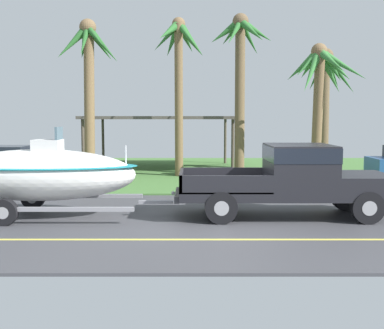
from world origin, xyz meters
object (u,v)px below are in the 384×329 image
pickup_truck_towing (299,177)px  palm_tree_mid (181,58)px  palm_tree_far_left (90,64)px  parked_sedan_near (3,163)px  carport_awning (163,119)px  palm_tree_near_right (322,78)px  palm_tree_near_left (243,61)px  boat_on_trailer (40,174)px  palm_tree_far_right (327,84)px

pickup_truck_towing → palm_tree_mid: palm_tree_mid is taller
palm_tree_far_left → parked_sedan_near: bearing=179.4°
palm_tree_far_left → palm_tree_mid: bearing=5.2°
carport_awning → palm_tree_near_right: size_ratio=1.34×
palm_tree_near_right → palm_tree_far_left: size_ratio=0.81×
pickup_truck_towing → palm_tree_near_left: palm_tree_near_left is taller
pickup_truck_towing → boat_on_trailer: boat_on_trailer is taller
palm_tree_near_left → palm_tree_far_left: (-6.40, -0.47, -0.21)m
palm_tree_far_left → palm_tree_near_left: bearing=4.2°
parked_sedan_near → carport_awning: 7.77m
pickup_truck_towing → palm_tree_far_left: size_ratio=0.85×
carport_awning → palm_tree_far_right: palm_tree_far_right is taller
carport_awning → palm_tree_far_left: palm_tree_far_left is taller
palm_tree_near_left → pickup_truck_towing: bearing=-85.4°
parked_sedan_near → carport_awning: carport_awning is taller
carport_awning → palm_tree_far_left: 5.18m
boat_on_trailer → palm_tree_mid: palm_tree_mid is taller
pickup_truck_towing → palm_tree_near_right: bearing=70.5°
parked_sedan_near → palm_tree_mid: 8.78m
parked_sedan_near → palm_tree_near_right: 13.55m
pickup_truck_towing → palm_tree_near_right: size_ratio=1.05×
palm_tree_near_left → parked_sedan_near: bearing=-177.6°
palm_tree_near_right → palm_tree_far_left: (-9.22, 1.71, 0.70)m
parked_sedan_near → pickup_truck_towing: bearing=-35.8°
carport_awning → palm_tree_mid: size_ratio=1.07×
palm_tree_near_right → palm_tree_far_left: palm_tree_far_left is taller
boat_on_trailer → pickup_truck_towing: bearing=0.0°
boat_on_trailer → palm_tree_far_left: 8.62m
parked_sedan_near → palm_tree_mid: (7.58, 0.31, 4.41)m
palm_tree_near_left → palm_tree_near_right: palm_tree_near_left is taller
palm_tree_near_right → pickup_truck_towing: bearing=-109.5°
pickup_truck_towing → parked_sedan_near: 13.39m
palm_tree_near_left → carport_awning: bearing=137.7°
palm_tree_mid → boat_on_trailer: bearing=-113.1°
pickup_truck_towing → carport_awning: 12.40m
palm_tree_mid → palm_tree_near_left: bearing=2.7°
boat_on_trailer → palm_tree_near_left: bearing=53.7°
palm_tree_near_right → palm_tree_near_left: bearing=142.3°
palm_tree_near_right → palm_tree_far_left: 9.40m
boat_on_trailer → palm_tree_near_left: size_ratio=0.91×
parked_sedan_near → palm_tree_far_left: palm_tree_far_left is taller
palm_tree_mid → palm_tree_far_right: bearing=12.7°
boat_on_trailer → palm_tree_far_left: (-0.32, 7.80, 3.65)m
boat_on_trailer → palm_tree_near_right: palm_tree_near_right is taller
pickup_truck_towing → carport_awning: (-4.27, 11.54, 1.48)m
pickup_truck_towing → palm_tree_near_left: size_ratio=0.81×
carport_awning → palm_tree_near_left: size_ratio=1.04×
palm_tree_near_right → palm_tree_mid: (-5.42, 2.06, 1.01)m
carport_awning → palm_tree_near_left: palm_tree_near_left is taller
palm_tree_near_left → palm_tree_far_right: (3.99, 1.37, -0.88)m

